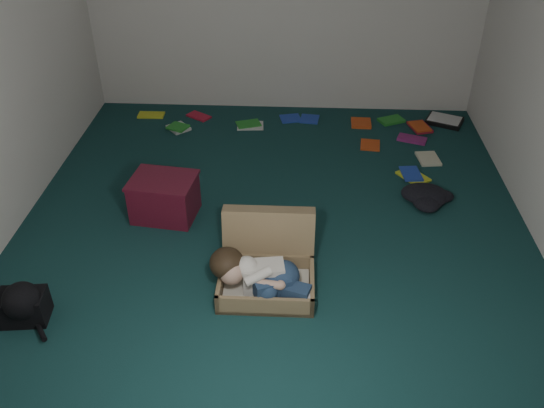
{
  "coord_description": "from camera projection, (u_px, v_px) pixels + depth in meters",
  "views": [
    {
      "loc": [
        0.18,
        -3.58,
        2.72
      ],
      "look_at": [
        0.0,
        -0.15,
        0.35
      ],
      "focal_mm": 38.0,
      "sensor_mm": 36.0,
      "label": 1
    }
  ],
  "objects": [
    {
      "name": "book_scatter",
      "position": [
        318.0,
        131.0,
        5.85
      ],
      "size": [
        3.07,
        1.37,
        0.02
      ],
      "color": "yellow",
      "rests_on": "floor"
    },
    {
      "name": "wall_front",
      "position": [
        239.0,
        327.0,
        1.91
      ],
      "size": [
        4.5,
        0.0,
        4.5
      ],
      "primitive_type": "plane",
      "rotation": [
        -1.57,
        0.0,
        0.0
      ],
      "color": "white",
      "rests_on": "ground"
    },
    {
      "name": "suitcase",
      "position": [
        267.0,
        264.0,
        3.95
      ],
      "size": [
        0.64,
        0.63,
        0.47
      ],
      "rotation": [
        0.0,
        0.0,
        0.0
      ],
      "color": "#8F744E",
      "rests_on": "floor"
    },
    {
      "name": "floor",
      "position": [
        273.0,
        230.0,
        4.5
      ],
      "size": [
        4.5,
        4.5,
        0.0
      ],
      "primitive_type": "plane",
      "color": "#143838",
      "rests_on": "ground"
    },
    {
      "name": "maroon_bin",
      "position": [
        164.0,
        197.0,
        4.56
      ],
      "size": [
        0.55,
        0.46,
        0.34
      ],
      "rotation": [
        0.0,
        0.0,
        -0.13
      ],
      "color": "maroon",
      "rests_on": "floor"
    },
    {
      "name": "backpack",
      "position": [
        23.0,
        306.0,
        3.66
      ],
      "size": [
        0.4,
        0.34,
        0.22
      ],
      "primitive_type": null,
      "rotation": [
        0.0,
        0.0,
        0.11
      ],
      "color": "black",
      "rests_on": "floor"
    },
    {
      "name": "paper_tray",
      "position": [
        444.0,
        121.0,
        6.01
      ],
      "size": [
        0.43,
        0.39,
        0.05
      ],
      "rotation": [
        0.0,
        0.0,
        -0.42
      ],
      "color": "black",
      "rests_on": "floor"
    },
    {
      "name": "clothing_pile",
      "position": [
        428.0,
        196.0,
        4.77
      ],
      "size": [
        0.49,
        0.44,
        0.13
      ],
      "primitive_type": null,
      "rotation": [
        0.0,
        0.0,
        -0.28
      ],
      "color": "black",
      "rests_on": "floor"
    },
    {
      "name": "person",
      "position": [
        259.0,
        275.0,
        3.79
      ],
      "size": [
        0.7,
        0.33,
        0.29
      ],
      "rotation": [
        0.0,
        0.0,
        0.0
      ],
      "color": "silver",
      "rests_on": "suitcase"
    }
  ]
}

